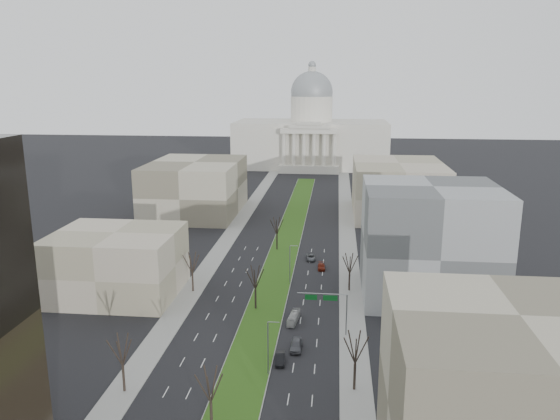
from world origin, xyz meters
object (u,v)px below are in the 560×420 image
Objects in this scene: car_black at (280,358)px; car_red at (321,267)px; box_van at (294,318)px; car_grey_near at (296,345)px; car_grey_far at (311,257)px.

car_red is (5.45, 46.55, -0.09)m from car_black.
car_red is 0.69× the size of box_van.
car_grey_near is at bearing 59.10° from car_black.
box_van is at bearing 81.70° from car_black.
car_black is 1.01× the size of car_red.
car_grey_near reaches higher than car_black.
car_red is at bearing 86.46° from car_grey_near.
car_grey_far is 0.75× the size of box_van.
box_van is (1.00, 15.70, 0.16)m from car_black.
car_black is at bearing -86.76° from box_van.
car_grey_near is 11.07m from box_van.
car_black is at bearing -99.09° from car_red.
car_red is 0.92× the size of car_grey_far.
box_van is (-1.32, 10.99, 0.04)m from car_grey_near.
car_grey_near is 1.13× the size of car_red.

